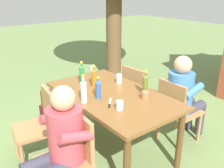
{
  "coord_description": "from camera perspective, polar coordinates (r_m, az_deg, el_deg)",
  "views": [
    {
      "loc": [
        2.1,
        -1.6,
        1.93
      ],
      "look_at": [
        0.0,
        0.0,
        0.9
      ],
      "focal_mm": 39.53,
      "sensor_mm": 36.0,
      "label": 1
    }
  ],
  "objects": [
    {
      "name": "chair_far_left",
      "position": [
        3.71,
        6.03,
        -1.65
      ],
      "size": [
        0.47,
        0.47,
        0.87
      ],
      "color": "#A37547",
      "rests_on": "ground_plane"
    },
    {
      "name": "ground_plane",
      "position": [
        3.27,
        0.0,
        -14.77
      ],
      "size": [
        24.0,
        24.0,
        0.0
      ],
      "primitive_type": "plane",
      "color": "#6B844C"
    },
    {
      "name": "cup_white",
      "position": [
        3.18,
        1.65,
        1.23
      ],
      "size": [
        0.07,
        0.07,
        0.12
      ],
      "primitive_type": "cylinder",
      "color": "white",
      "rests_on": "dining_table"
    },
    {
      "name": "chair_far_right",
      "position": [
        3.27,
        14.7,
        -5.53
      ],
      "size": [
        0.45,
        0.45,
        0.87
      ],
      "color": "#A37547",
      "rests_on": "ground_plane"
    },
    {
      "name": "cup_terracotta",
      "position": [
        2.76,
        7.67,
        -2.62
      ],
      "size": [
        0.08,
        0.08,
        0.09
      ],
      "primitive_type": "cylinder",
      "color": "#BC6B47",
      "rests_on": "dining_table"
    },
    {
      "name": "chair_near_left",
      "position": [
        2.97,
        -16.26,
        -8.63
      ],
      "size": [
        0.49,
        0.49,
        0.87
      ],
      "color": "#A37547",
      "rests_on": "ground_plane"
    },
    {
      "name": "chair_near_right",
      "position": [
        2.41,
        -9.53,
        -15.78
      ],
      "size": [
        0.46,
        0.46,
        0.87
      ],
      "color": "#A37547",
      "rests_on": "ground_plane"
    },
    {
      "name": "bottle_blue",
      "position": [
        2.74,
        -3.22,
        -1.14
      ],
      "size": [
        0.06,
        0.06,
        0.25
      ],
      "color": "#2D56A3",
      "rests_on": "dining_table"
    },
    {
      "name": "cup_glass",
      "position": [
        2.5,
        1.79,
        -4.93
      ],
      "size": [
        0.07,
        0.07,
        0.09
      ],
      "primitive_type": "cylinder",
      "color": "silver",
      "rests_on": "dining_table"
    },
    {
      "name": "backpack_by_near_side",
      "position": [
        3.93,
        -14.11,
        -5.15
      ],
      "size": [
        0.31,
        0.23,
        0.46
      ],
      "color": "maroon",
      "rests_on": "ground_plane"
    },
    {
      "name": "bottle_green",
      "position": [
        3.2,
        -6.98,
        2.4
      ],
      "size": [
        0.06,
        0.06,
        0.29
      ],
      "color": "#287A38",
      "rests_on": "dining_table"
    },
    {
      "name": "bottle_olive",
      "position": [
        2.85,
        7.68,
        -0.01
      ],
      "size": [
        0.06,
        0.06,
        0.29
      ],
      "color": "#566623",
      "rests_on": "dining_table"
    },
    {
      "name": "dining_table",
      "position": [
        2.92,
        0.0,
        -3.93
      ],
      "size": [
        1.62,
        0.93,
        0.78
      ],
      "color": "brown",
      "rests_on": "ground_plane"
    },
    {
      "name": "person_in_white_shirt",
      "position": [
        3.28,
        16.18,
        -2.37
      ],
      "size": [
        0.47,
        0.61,
        1.18
      ],
      "color": "#3D70B2",
      "rests_on": "ground_plane"
    },
    {
      "name": "bottle_amber",
      "position": [
        3.07,
        -4.22,
        1.57
      ],
      "size": [
        0.06,
        0.06,
        0.27
      ],
      "color": "#996019",
      "rests_on": "dining_table"
    },
    {
      "name": "person_in_plaid_shirt",
      "position": [
        2.28,
        -12.32,
        -13.25
      ],
      "size": [
        0.47,
        0.61,
        1.18
      ],
      "color": "#B7424C",
      "rests_on": "ground_plane"
    },
    {
      "name": "cup_steel",
      "position": [
        3.55,
        -4.56,
        3.24
      ],
      "size": [
        0.07,
        0.07,
        0.11
      ],
      "primitive_type": "cylinder",
      "color": "#B2B7BC",
      "rests_on": "dining_table"
    },
    {
      "name": "table_knife",
      "position": [
        2.63,
        -0.53,
        -4.52
      ],
      "size": [
        0.2,
        0.17,
        0.01
      ],
      "color": "silver",
      "rests_on": "dining_table"
    },
    {
      "name": "bottle_clear",
      "position": [
        2.64,
        -6.56,
        -1.54
      ],
      "size": [
        0.06,
        0.06,
        0.31
      ],
      "color": "white",
      "rests_on": "dining_table"
    }
  ]
}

